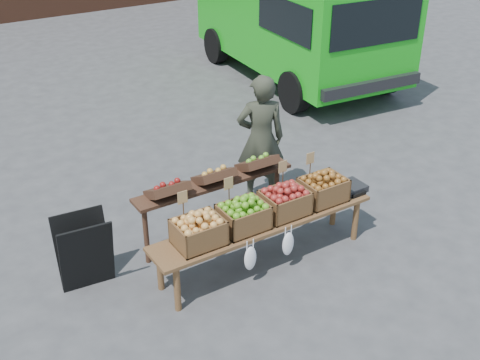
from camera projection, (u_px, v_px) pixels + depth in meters
ground at (276, 277)px, 6.68m from camera, size 80.00×80.00×0.00m
delivery_van at (296, 21)px, 12.00m from camera, size 2.82×5.38×2.32m
vendor at (261, 139)px, 7.81m from camera, size 0.75×0.64×1.74m
chalkboard_sign at (85, 252)px, 6.37m from camera, size 0.59×0.36×0.86m
back_table at (215, 201)px, 7.11m from camera, size 2.10×0.44×1.04m
display_bench at (264, 242)px, 6.79m from camera, size 2.70×0.56×0.57m
crate_golden_apples at (199, 232)px, 6.20m from camera, size 0.50×0.40×0.28m
crate_russet_pears at (243, 217)px, 6.46m from camera, size 0.50×0.40×0.28m
crate_red_apples at (285, 203)px, 6.72m from camera, size 0.50×0.40×0.28m
crate_green_apples at (323, 190)px, 6.97m from camera, size 0.50×0.40×0.28m
weighing_scale at (350, 187)px, 7.22m from camera, size 0.34×0.30×0.08m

